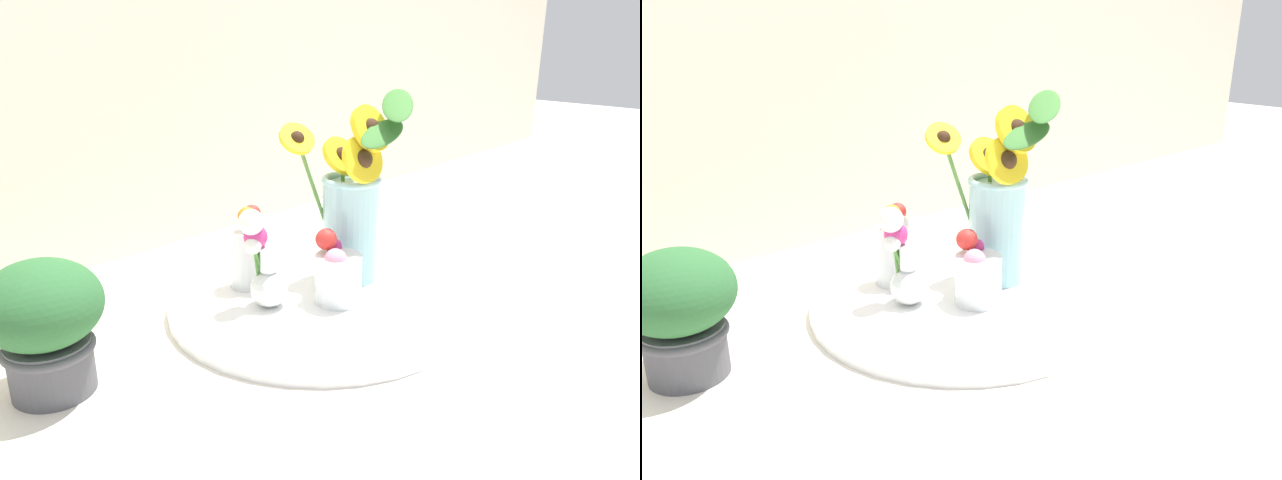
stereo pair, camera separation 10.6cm
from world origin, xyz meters
TOP-DOWN VIEW (x-y plane):
  - ground_plane at (0.00, 0.00)m, footprint 6.00×6.00m
  - serving_tray at (0.01, 0.03)m, footprint 0.53×0.53m
  - mason_jar_sunflowers at (0.10, 0.04)m, footprint 0.21×0.21m
  - vase_small_center at (0.01, -0.01)m, footprint 0.08×0.08m
  - vase_bulb_right at (-0.09, 0.06)m, footprint 0.07×0.07m
  - vase_small_back at (-0.06, 0.14)m, footprint 0.06×0.06m
  - potted_plant at (-0.43, 0.11)m, footprint 0.16×0.16m

SIDE VIEW (x-z plane):
  - ground_plane at x=0.00m, z-range 0.00..0.00m
  - serving_tray at x=0.01m, z-range 0.00..0.02m
  - vase_small_center at x=0.01m, z-range 0.01..0.14m
  - vase_bulb_right at x=-0.09m, z-range 0.01..0.18m
  - vase_small_back at x=-0.06m, z-range 0.02..0.17m
  - potted_plant at x=-0.43m, z-range 0.01..0.20m
  - mason_jar_sunflowers at x=0.10m, z-range -0.02..0.32m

